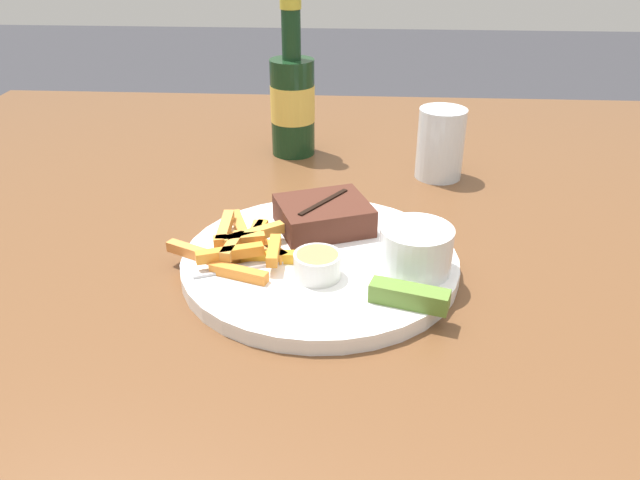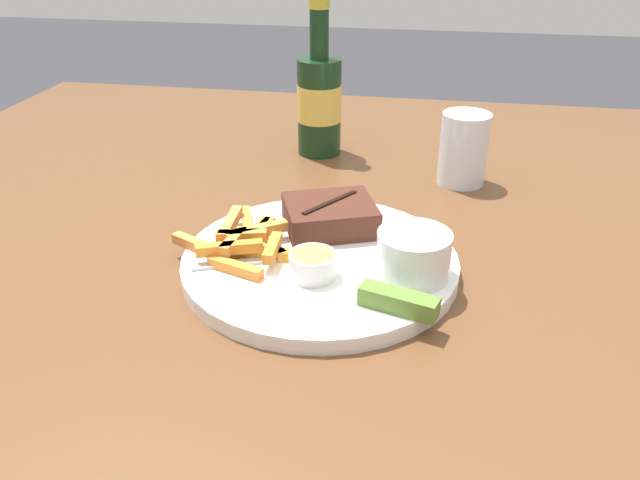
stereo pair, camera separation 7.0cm
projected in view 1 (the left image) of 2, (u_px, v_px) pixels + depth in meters
The scene contains 10 objects.
dining_table at pixel (320, 313), 0.74m from camera, with size 1.48×1.46×0.77m.
dinner_plate at pixel (320, 262), 0.71m from camera, with size 0.31×0.31×0.02m.
steak_portion at pixel (327, 215), 0.76m from camera, with size 0.13×0.12×0.04m.
fries_pile at pixel (243, 245), 0.71m from camera, with size 0.16×0.16×0.02m.
coleslaw_cup at pixel (416, 247), 0.67m from camera, with size 0.08×0.08×0.05m.
dipping_sauce_cup at pixel (319, 264), 0.66m from camera, with size 0.05×0.05×0.03m.
pickle_spear at pixel (409, 296), 0.62m from camera, with size 0.08×0.04×0.02m.
fork_utensil at pixel (248, 266), 0.68m from camera, with size 0.13×0.06×0.00m.
beer_bottle at pixel (293, 101), 1.00m from camera, with size 0.07×0.07×0.25m.
drinking_glass at pixel (440, 144), 0.93m from camera, with size 0.07×0.07×0.11m.
Camera 1 is at (0.04, -0.61, 1.14)m, focal length 35.00 mm.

